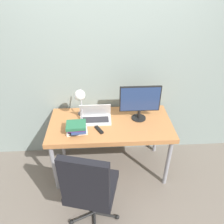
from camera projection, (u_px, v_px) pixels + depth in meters
ground_plane at (112, 189)px, 2.78m from camera, size 12.00×12.00×0.00m
wall_back at (108, 69)px, 2.73m from camera, size 8.00×0.05×2.60m
desk at (110, 127)px, 2.70m from camera, size 1.49×0.73×0.78m
laptop at (95, 117)px, 2.68m from camera, size 0.38×0.22×0.22m
monitor at (140, 101)px, 2.60m from camera, size 0.49×0.18×0.44m
desk_lamp at (80, 98)px, 2.52m from camera, size 0.13×0.29×0.43m
office_chair at (89, 187)px, 2.10m from camera, size 0.58×0.58×1.05m
book_stack at (77, 127)px, 2.47m from camera, size 0.25×0.22×0.12m
tv_remote at (99, 130)px, 2.53m from camera, size 0.11×0.15×0.02m
game_controller at (73, 133)px, 2.46m from camera, size 0.15×0.10×0.04m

